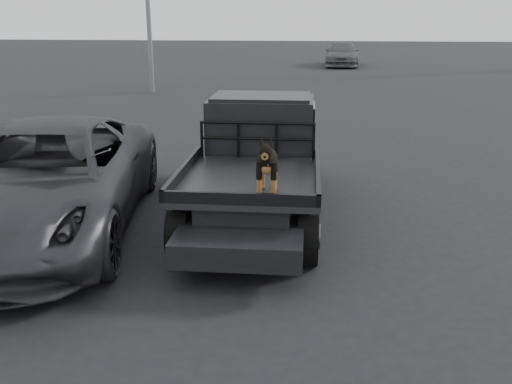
# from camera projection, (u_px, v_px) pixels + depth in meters

# --- Properties ---
(ground) EXTENTS (120.00, 120.00, 0.00)m
(ground) POSITION_uv_depth(u_px,v_px,m) (296.00, 277.00, 7.01)
(ground) COLOR black
(ground) RESTS_ON ground
(flatbed_ute) EXTENTS (2.00, 5.40, 0.92)m
(flatbed_ute) POSITION_uv_depth(u_px,v_px,m) (256.00, 189.00, 8.95)
(flatbed_ute) COLOR black
(flatbed_ute) RESTS_ON ground
(ute_cab) EXTENTS (1.72, 1.30, 0.88)m
(ute_cab) POSITION_uv_depth(u_px,v_px,m) (261.00, 121.00, 9.58)
(ute_cab) COLOR black
(ute_cab) RESTS_ON flatbed_ute
(headache_rack) EXTENTS (1.80, 0.08, 0.55)m
(headache_rack) POSITION_uv_depth(u_px,v_px,m) (257.00, 141.00, 8.92)
(headache_rack) COLOR black
(headache_rack) RESTS_ON flatbed_ute
(dog) EXTENTS (0.32, 0.60, 0.74)m
(dog) POSITION_uv_depth(u_px,v_px,m) (268.00, 165.00, 7.13)
(dog) COLOR black
(dog) RESTS_ON flatbed_ute
(parked_suv) EXTENTS (3.40, 6.03, 1.59)m
(parked_suv) POSITION_uv_depth(u_px,v_px,m) (44.00, 180.00, 8.25)
(parked_suv) COLOR #313136
(parked_suv) RESTS_ON ground
(distant_car_b) EXTENTS (2.21, 4.86, 1.38)m
(distant_car_b) POSITION_uv_depth(u_px,v_px,m) (342.00, 54.00, 34.23)
(distant_car_b) COLOR #4E4E54
(distant_car_b) RESTS_ON ground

